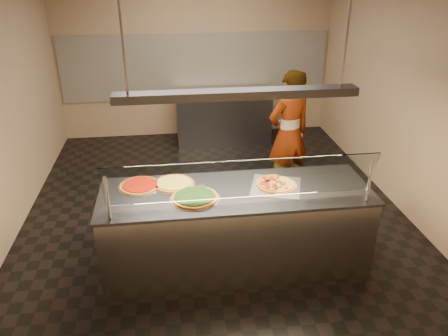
{
  "coord_description": "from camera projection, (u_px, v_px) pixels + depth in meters",
  "views": [
    {
      "loc": [
        -0.56,
        -5.08,
        3.08
      ],
      "look_at": [
        0.01,
        -0.81,
        1.02
      ],
      "focal_mm": 35.0,
      "sensor_mm": 36.0,
      "label": 1
    }
  ],
  "objects": [
    {
      "name": "pizza_spatula",
      "position": [
        193.0,
        185.0,
        4.54
      ],
      "size": [
        0.21,
        0.23,
        0.02
      ],
      "color": "#B7B7BC",
      "rests_on": "pizza_spinach"
    },
    {
      "name": "heat_lamp_housing",
      "position": [
        237.0,
        94.0,
        4.06
      ],
      "size": [
        2.3,
        0.18,
        0.08
      ],
      "primitive_type": "cube",
      "color": "#414147",
      "rests_on": "ceiling"
    },
    {
      "name": "pizza_cheese",
      "position": [
        174.0,
        183.0,
        4.61
      ],
      "size": [
        0.44,
        0.44,
        0.03
      ],
      "color": "silver",
      "rests_on": "serving_counter"
    },
    {
      "name": "perforated_tray",
      "position": [
        276.0,
        186.0,
        4.57
      ],
      "size": [
        0.63,
        0.63,
        0.01
      ],
      "color": "silver",
      "rests_on": "serving_counter"
    },
    {
      "name": "pizza_spinach",
      "position": [
        195.0,
        197.0,
        4.34
      ],
      "size": [
        0.5,
        0.5,
        0.03
      ],
      "color": "silver",
      "rests_on": "serving_counter"
    },
    {
      "name": "ground",
      "position": [
        215.0,
        211.0,
        5.94
      ],
      "size": [
        5.0,
        6.0,
        0.02
      ],
      "primitive_type": "cube",
      "color": "black",
      "rests_on": "ground"
    },
    {
      "name": "half_pizza_sausage",
      "position": [
        285.0,
        184.0,
        4.58
      ],
      "size": [
        0.32,
        0.46,
        0.04
      ],
      "color": "#92531D",
      "rests_on": "perforated_tray"
    },
    {
      "name": "wall_right",
      "position": [
        409.0,
        96.0,
        5.59
      ],
      "size": [
        0.02,
        6.0,
        3.0
      ],
      "primitive_type": "cube",
      "color": "#9D7F65",
      "rests_on": "ground"
    },
    {
      "name": "lamp_rod_left",
      "position": [
        122.0,
        36.0,
        3.7
      ],
      "size": [
        0.02,
        0.02,
        1.01
      ],
      "primitive_type": "cylinder",
      "color": "#B7B7BC",
      "rests_on": "ceiling"
    },
    {
      "name": "worker",
      "position": [
        289.0,
        134.0,
        6.03
      ],
      "size": [
        0.76,
        0.62,
        1.8
      ],
      "primitive_type": "imported",
      "rotation": [
        0.0,
        0.0,
        3.47
      ],
      "color": "#23212B",
      "rests_on": "ground"
    },
    {
      "name": "prep_table",
      "position": [
        223.0,
        116.0,
        8.07
      ],
      "size": [
        1.74,
        0.74,
        0.93
      ],
      "color": "#414147",
      "rests_on": "ground"
    },
    {
      "name": "serving_counter",
      "position": [
        236.0,
        228.0,
        4.7
      ],
      "size": [
        2.8,
        0.94,
        0.93
      ],
      "color": "#B7B7BC",
      "rests_on": "ground"
    },
    {
      "name": "lamp_rod_right",
      "position": [
        347.0,
        31.0,
        3.94
      ],
      "size": [
        0.02,
        0.02,
        1.01
      ],
      "primitive_type": "cylinder",
      "color": "#B7B7BC",
      "rests_on": "ceiling"
    },
    {
      "name": "wall_front",
      "position": [
        270.0,
        253.0,
        2.6
      ],
      "size": [
        5.0,
        0.02,
        3.0
      ],
      "primitive_type": "cube",
      "color": "#9D7F65",
      "rests_on": "ground"
    },
    {
      "name": "sneeze_guard",
      "position": [
        242.0,
        180.0,
        4.06
      ],
      "size": [
        2.56,
        0.18,
        0.54
      ],
      "color": "#B7B7BC",
      "rests_on": "serving_counter"
    },
    {
      "name": "tile_band",
      "position": [
        196.0,
        67.0,
        8.04
      ],
      "size": [
        4.9,
        0.02,
        1.2
      ],
      "primitive_type": "cube",
      "color": "silver",
      "rests_on": "wall_back"
    },
    {
      "name": "wall_back",
      "position": [
        196.0,
        55.0,
        7.98
      ],
      "size": [
        5.0,
        0.02,
        3.0
      ],
      "primitive_type": "cube",
      "color": "#9D7F65",
      "rests_on": "ground"
    },
    {
      "name": "pizza_tomato",
      "position": [
        140.0,
        185.0,
        4.57
      ],
      "size": [
        0.45,
        0.45,
        0.03
      ],
      "color": "silver",
      "rests_on": "serving_counter"
    },
    {
      "name": "half_pizza_pepperoni",
      "position": [
        267.0,
        184.0,
        4.55
      ],
      "size": [
        0.32,
        0.46,
        0.05
      ],
      "color": "#92531D",
      "rests_on": "perforated_tray"
    }
  ]
}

